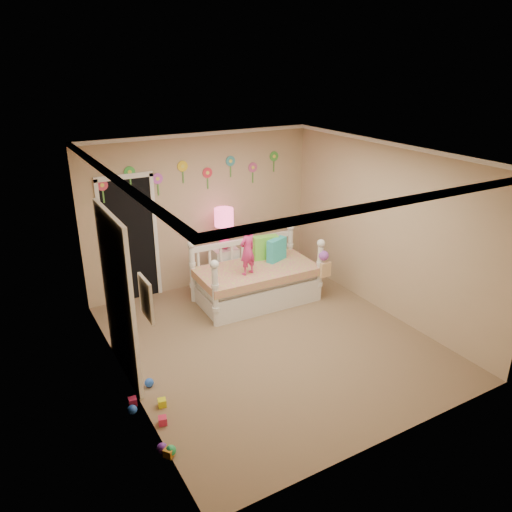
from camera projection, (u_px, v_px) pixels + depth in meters
floor at (271, 341)px, 6.94m from camera, size 4.00×4.50×0.01m
ceiling at (273, 155)px, 5.97m from camera, size 4.00×4.50×0.01m
back_wall at (202, 211)px, 8.26m from camera, size 4.00×0.01×2.60m
left_wall at (120, 287)px, 5.53m from camera, size 0.01×4.50×2.60m
right_wall at (386, 230)px, 7.37m from camera, size 0.01×4.50×2.60m
crown_molding at (273, 157)px, 5.98m from camera, size 4.00×4.50×0.06m
daybed at (256, 271)px, 7.90m from camera, size 1.96×1.10×1.05m
pillow_turquoise at (277, 250)px, 8.09m from camera, size 0.40×0.26×0.37m
pillow_lime at (265, 247)px, 8.16m from camera, size 0.43×0.22×0.39m
child at (247, 250)px, 7.50m from camera, size 0.33×0.26×0.79m
nightstand at (225, 268)px, 8.45m from camera, size 0.43×0.34×0.70m
table_lamp at (224, 222)px, 8.15m from camera, size 0.32×0.32×0.70m
closet_doorway at (130, 239)px, 7.77m from camera, size 0.90×0.04×2.07m
flower_decals at (195, 174)px, 7.97m from camera, size 3.40×0.02×0.50m
mirror_closet at (118, 296)px, 5.88m from camera, size 0.07×1.30×2.10m
wall_picture at (146, 298)px, 4.73m from camera, size 0.05×0.34×0.42m
hanging_bag at (324, 265)px, 7.83m from camera, size 0.20×0.16×0.36m
toy_scatter at (172, 408)px, 5.51m from camera, size 1.04×1.43×0.11m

